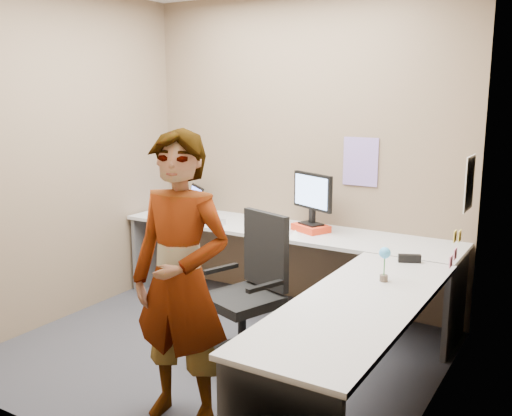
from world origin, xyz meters
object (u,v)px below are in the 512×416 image
Objects in this scene: office_chair at (249,303)px; person at (181,281)px; desk at (297,271)px; monitor at (312,194)px.

person reaches higher than office_chair.
desk is at bearing 82.22° from office_chair.
monitor is 0.26× the size of person.
monitor is at bearing 106.83° from desk.
monitor is at bearing 109.59° from office_chair.
office_chair is at bearing -65.07° from monitor.
desk is 1.78× the size of person.
office_chair reaches higher than desk.
office_chair is at bearing 89.25° from person.
desk is 0.80m from monitor.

